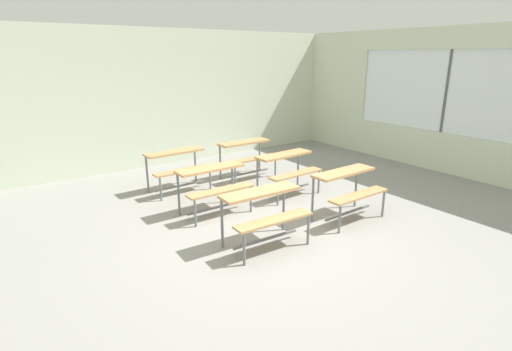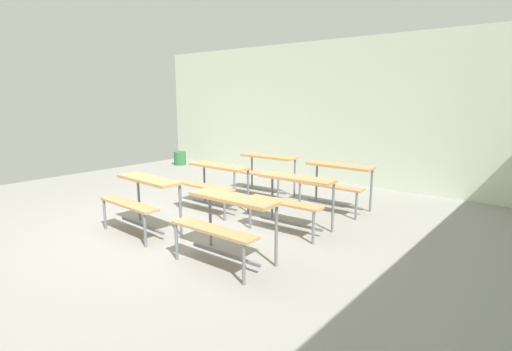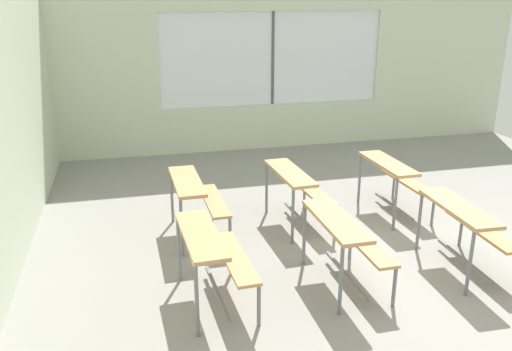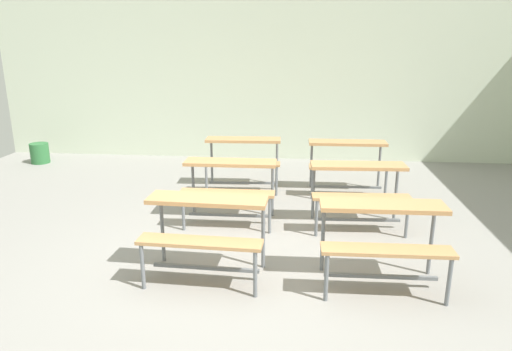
% 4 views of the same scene
% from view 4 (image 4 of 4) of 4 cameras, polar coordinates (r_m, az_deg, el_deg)
% --- Properties ---
extents(ground, '(10.00, 9.00, 0.05)m').
position_cam_4_polar(ground, '(4.57, -3.03, -11.73)').
color(ground, gray).
extents(wall_back, '(10.00, 0.12, 3.00)m').
position_cam_4_polar(wall_back, '(8.53, 1.34, 12.09)').
color(wall_back, beige).
rests_on(wall_back, ground).
extents(desk_bench_r0c0, '(1.12, 0.64, 0.74)m').
position_cam_4_polar(desk_bench_r0c0, '(4.21, -6.31, -5.47)').
color(desk_bench_r0c0, tan).
rests_on(desk_bench_r0c0, ground).
extents(desk_bench_r0c1, '(1.11, 0.61, 0.74)m').
position_cam_4_polar(desk_bench_r0c1, '(4.19, 15.48, -6.14)').
color(desk_bench_r0c1, tan).
rests_on(desk_bench_r0c1, ground).
extents(desk_bench_r1c0, '(1.10, 0.60, 0.74)m').
position_cam_4_polar(desk_bench_r1c0, '(5.48, -3.30, -0.25)').
color(desk_bench_r1c0, tan).
rests_on(desk_bench_r1c0, ground).
extents(desk_bench_r1c1, '(1.13, 0.64, 0.74)m').
position_cam_4_polar(desk_bench_r1c1, '(5.46, 12.61, -0.69)').
color(desk_bench_r1c1, tan).
rests_on(desk_bench_r1c1, ground).
extents(desk_bench_r2c0, '(1.12, 0.64, 0.74)m').
position_cam_4_polar(desk_bench_r2c0, '(6.76, -1.65, 2.95)').
color(desk_bench_r2c0, tan).
rests_on(desk_bench_r2c0, ground).
extents(desk_bench_r2c1, '(1.11, 0.61, 0.74)m').
position_cam_4_polar(desk_bench_r2c1, '(6.69, 11.27, 2.50)').
color(desk_bench_r2c1, tan).
rests_on(desk_bench_r2c1, ground).
extents(trash_bin, '(0.32, 0.32, 0.36)m').
position_cam_4_polar(trash_bin, '(9.20, -25.16, 2.52)').
color(trash_bin, '#2D6B38').
rests_on(trash_bin, ground).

